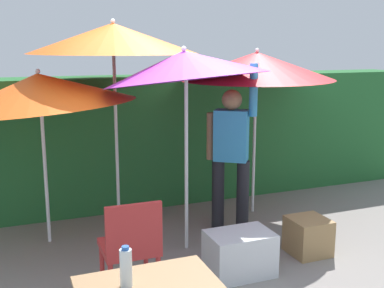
{
  "coord_description": "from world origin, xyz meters",
  "views": [
    {
      "loc": [
        -1.69,
        -4.01,
        2.06
      ],
      "look_at": [
        0.0,
        0.3,
        1.1
      ],
      "focal_mm": 44.45,
      "sensor_mm": 36.0,
      "label": 1
    }
  ],
  "objects_px": {
    "person_vendor": "(231,150)",
    "cooler_box": "(240,254)",
    "umbrella_orange": "(185,66)",
    "umbrella_navy": "(39,90)",
    "chair_plastic": "(131,245)",
    "crate_cardboard": "(308,236)",
    "bottle_water": "(126,267)",
    "umbrella_rainbow": "(256,66)",
    "umbrella_yellow": "(113,39)"
  },
  "relations": [
    {
      "from": "crate_cardboard",
      "to": "bottle_water",
      "type": "relative_size",
      "value": 1.58
    },
    {
      "from": "chair_plastic",
      "to": "crate_cardboard",
      "type": "xyz_separation_m",
      "value": [
        1.89,
        0.29,
        -0.33
      ]
    },
    {
      "from": "umbrella_yellow",
      "to": "person_vendor",
      "type": "bearing_deg",
      "value": -26.6
    },
    {
      "from": "chair_plastic",
      "to": "umbrella_navy",
      "type": "bearing_deg",
      "value": 108.63
    },
    {
      "from": "umbrella_orange",
      "to": "bottle_water",
      "type": "bearing_deg",
      "value": -119.43
    },
    {
      "from": "umbrella_orange",
      "to": "bottle_water",
      "type": "distance_m",
      "value": 2.39
    },
    {
      "from": "umbrella_orange",
      "to": "cooler_box",
      "type": "height_order",
      "value": "umbrella_orange"
    },
    {
      "from": "umbrella_navy",
      "to": "crate_cardboard",
      "type": "relative_size",
      "value": 5.09
    },
    {
      "from": "umbrella_yellow",
      "to": "umbrella_navy",
      "type": "bearing_deg",
      "value": -168.71
    },
    {
      "from": "umbrella_orange",
      "to": "umbrella_yellow",
      "type": "bearing_deg",
      "value": 120.63
    },
    {
      "from": "umbrella_orange",
      "to": "umbrella_navy",
      "type": "height_order",
      "value": "umbrella_orange"
    },
    {
      "from": "umbrella_rainbow",
      "to": "umbrella_yellow",
      "type": "relative_size",
      "value": 0.87
    },
    {
      "from": "umbrella_rainbow",
      "to": "umbrella_orange",
      "type": "xyz_separation_m",
      "value": [
        -1.19,
        -0.74,
        0.05
      ]
    },
    {
      "from": "chair_plastic",
      "to": "bottle_water",
      "type": "xyz_separation_m",
      "value": [
        -0.28,
        -1.03,
        0.33
      ]
    },
    {
      "from": "bottle_water",
      "to": "person_vendor",
      "type": "bearing_deg",
      "value": 51.72
    },
    {
      "from": "chair_plastic",
      "to": "umbrella_rainbow",
      "type": "bearing_deg",
      "value": 38.91
    },
    {
      "from": "umbrella_orange",
      "to": "chair_plastic",
      "type": "height_order",
      "value": "umbrella_orange"
    },
    {
      "from": "umbrella_orange",
      "to": "person_vendor",
      "type": "bearing_deg",
      "value": 23.24
    },
    {
      "from": "bottle_water",
      "to": "umbrella_navy",
      "type": "bearing_deg",
      "value": 95.29
    },
    {
      "from": "chair_plastic",
      "to": "bottle_water",
      "type": "height_order",
      "value": "bottle_water"
    },
    {
      "from": "crate_cardboard",
      "to": "bottle_water",
      "type": "xyz_separation_m",
      "value": [
        -2.17,
        -1.33,
        0.66
      ]
    },
    {
      "from": "umbrella_rainbow",
      "to": "umbrella_yellow",
      "type": "xyz_separation_m",
      "value": [
        -1.69,
        0.11,
        0.31
      ]
    },
    {
      "from": "umbrella_orange",
      "to": "chair_plastic",
      "type": "distance_m",
      "value": 1.78
    },
    {
      "from": "cooler_box",
      "to": "chair_plastic",
      "type": "bearing_deg",
      "value": -172.29
    },
    {
      "from": "umbrella_orange",
      "to": "person_vendor",
      "type": "xyz_separation_m",
      "value": [
        0.64,
        0.28,
        -0.93
      ]
    },
    {
      "from": "umbrella_navy",
      "to": "bottle_water",
      "type": "bearing_deg",
      "value": -84.71
    },
    {
      "from": "bottle_water",
      "to": "chair_plastic",
      "type": "bearing_deg",
      "value": 74.85
    },
    {
      "from": "umbrella_orange",
      "to": "bottle_water",
      "type": "xyz_separation_m",
      "value": [
        -1.06,
        -1.88,
        -1.03
      ]
    },
    {
      "from": "umbrella_rainbow",
      "to": "bottle_water",
      "type": "distance_m",
      "value": 3.6
    },
    {
      "from": "cooler_box",
      "to": "crate_cardboard",
      "type": "relative_size",
      "value": 1.55
    },
    {
      "from": "chair_plastic",
      "to": "bottle_water",
      "type": "distance_m",
      "value": 1.12
    },
    {
      "from": "person_vendor",
      "to": "cooler_box",
      "type": "bearing_deg",
      "value": -111.09
    },
    {
      "from": "person_vendor",
      "to": "crate_cardboard",
      "type": "xyz_separation_m",
      "value": [
        0.47,
        -0.83,
        -0.75
      ]
    },
    {
      "from": "cooler_box",
      "to": "umbrella_orange",
      "type": "bearing_deg",
      "value": 110.35
    },
    {
      "from": "umbrella_orange",
      "to": "umbrella_yellow",
      "type": "distance_m",
      "value": 1.02
    },
    {
      "from": "crate_cardboard",
      "to": "person_vendor",
      "type": "bearing_deg",
      "value": 119.24
    },
    {
      "from": "umbrella_yellow",
      "to": "cooler_box",
      "type": "distance_m",
      "value": 2.6
    },
    {
      "from": "person_vendor",
      "to": "chair_plastic",
      "type": "height_order",
      "value": "person_vendor"
    },
    {
      "from": "umbrella_rainbow",
      "to": "umbrella_yellow",
      "type": "height_order",
      "value": "umbrella_yellow"
    },
    {
      "from": "chair_plastic",
      "to": "cooler_box",
      "type": "bearing_deg",
      "value": 7.71
    },
    {
      "from": "umbrella_yellow",
      "to": "bottle_water",
      "type": "height_order",
      "value": "umbrella_yellow"
    },
    {
      "from": "umbrella_yellow",
      "to": "crate_cardboard",
      "type": "height_order",
      "value": "umbrella_yellow"
    },
    {
      "from": "umbrella_yellow",
      "to": "crate_cardboard",
      "type": "distance_m",
      "value": 2.89
    },
    {
      "from": "chair_plastic",
      "to": "cooler_box",
      "type": "distance_m",
      "value": 1.1
    },
    {
      "from": "umbrella_navy",
      "to": "chair_plastic",
      "type": "relative_size",
      "value": 2.17
    },
    {
      "from": "umbrella_rainbow",
      "to": "chair_plastic",
      "type": "height_order",
      "value": "umbrella_rainbow"
    },
    {
      "from": "umbrella_orange",
      "to": "umbrella_rainbow",
      "type": "bearing_deg",
      "value": 31.99
    },
    {
      "from": "crate_cardboard",
      "to": "cooler_box",
      "type": "bearing_deg",
      "value": -169.92
    },
    {
      "from": "umbrella_orange",
      "to": "umbrella_navy",
      "type": "bearing_deg",
      "value": 152.1
    },
    {
      "from": "umbrella_yellow",
      "to": "cooler_box",
      "type": "bearing_deg",
      "value": -63.82
    }
  ]
}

